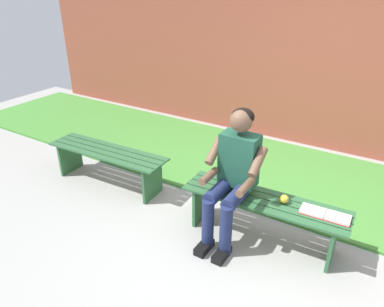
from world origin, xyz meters
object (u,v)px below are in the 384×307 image
(person_seated, at_px, (233,172))
(bench_far, at_px, (108,159))
(bench_near, at_px, (263,209))
(book_open, at_px, (325,214))
(apple, at_px, (284,199))

(person_seated, bearing_deg, bench_far, -3.43)
(bench_near, bearing_deg, person_seated, 19.59)
(person_seated, bearing_deg, book_open, -170.40)
(apple, bearing_deg, bench_far, 0.97)
(bench_near, height_order, apple, apple)
(bench_near, relative_size, bench_far, 1.01)
(bench_near, height_order, bench_far, same)
(bench_near, xyz_separation_m, apple, (-0.17, -0.04, 0.15))
(bench_near, height_order, book_open, book_open)
(apple, height_order, book_open, apple)
(bench_near, xyz_separation_m, bench_far, (1.94, 0.00, -0.00))
(bench_far, relative_size, book_open, 3.63)
(person_seated, bearing_deg, apple, -163.30)
(bench_near, height_order, person_seated, person_seated)
(bench_far, distance_m, book_open, 2.47)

